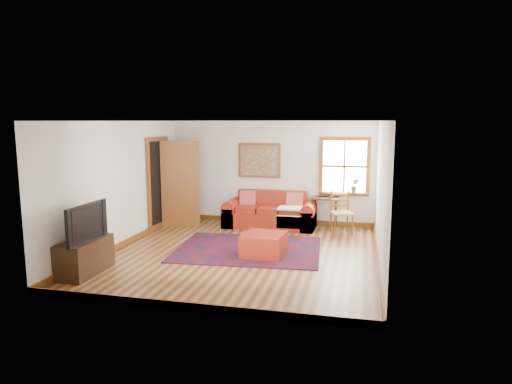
% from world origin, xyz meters
% --- Properties ---
extents(ground, '(5.50, 5.50, 0.00)m').
position_xyz_m(ground, '(0.00, 0.00, 0.00)').
color(ground, '#492A13').
rests_on(ground, ground).
extents(room_envelope, '(5.04, 5.54, 2.52)m').
position_xyz_m(room_envelope, '(0.00, 0.02, 1.65)').
color(room_envelope, silver).
rests_on(room_envelope, ground).
extents(window, '(1.18, 0.20, 1.38)m').
position_xyz_m(window, '(1.78, 2.70, 1.31)').
color(window, white).
rests_on(window, ground).
extents(doorway, '(0.89, 1.08, 2.14)m').
position_xyz_m(doorway, '(-2.21, 1.78, 1.07)').
color(doorway, black).
rests_on(doorway, ground).
extents(framed_artwork, '(1.05, 0.07, 0.85)m').
position_xyz_m(framed_artwork, '(-0.30, 2.71, 1.55)').
color(framed_artwork, brown).
rests_on(framed_artwork, ground).
extents(persian_rug, '(2.94, 2.43, 0.02)m').
position_xyz_m(persian_rug, '(0.03, 0.30, 0.01)').
color(persian_rug, '#530B10').
rests_on(persian_rug, ground).
extents(red_leather_sofa, '(2.15, 0.89, 0.84)m').
position_xyz_m(red_leather_sofa, '(0.06, 2.33, 0.28)').
color(red_leather_sofa, maroon).
rests_on(red_leather_sofa, ground).
extents(red_ottoman, '(0.81, 0.81, 0.43)m').
position_xyz_m(red_ottoman, '(0.42, -0.05, 0.21)').
color(red_ottoman, maroon).
rests_on(red_ottoman, ground).
extents(side_table, '(0.61, 0.46, 0.73)m').
position_xyz_m(side_table, '(1.34, 2.53, 0.61)').
color(side_table, '#311F10').
rests_on(side_table, ground).
extents(ladder_back_chair, '(0.56, 0.54, 0.96)m').
position_xyz_m(ladder_back_chair, '(1.73, 2.03, 0.52)').
color(ladder_back_chair, tan).
rests_on(ladder_back_chair, ground).
extents(media_cabinet, '(0.47, 1.05, 0.58)m').
position_xyz_m(media_cabinet, '(-2.25, -1.70, 0.29)').
color(media_cabinet, '#311F10').
rests_on(media_cabinet, ground).
extents(television, '(0.14, 1.07, 0.61)m').
position_xyz_m(television, '(-2.23, -1.78, 0.88)').
color(television, black).
rests_on(television, media_cabinet).
extents(candle_hurricane, '(0.12, 0.12, 0.18)m').
position_xyz_m(candle_hurricane, '(-2.20, -1.25, 0.66)').
color(candle_hurricane, silver).
rests_on(candle_hurricane, media_cabinet).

